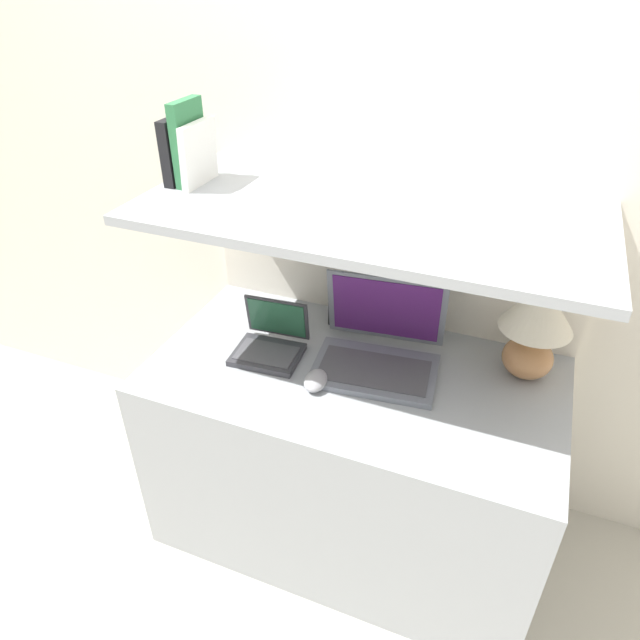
{
  "coord_description": "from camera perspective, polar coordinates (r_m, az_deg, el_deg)",
  "views": [
    {
      "loc": [
        0.43,
        -1.0,
        1.85
      ],
      "look_at": [
        -0.11,
        0.34,
        0.9
      ],
      "focal_mm": 32.0,
      "sensor_mm": 36.0,
      "label": 1
    }
  ],
  "objects": [
    {
      "name": "ground_plane",
      "position": [
        2.15,
        -0.69,
        -26.35
      ],
      "size": [
        12.0,
        12.0,
        0.0
      ],
      "primitive_type": "plane",
      "color": "#B2AD9E"
    },
    {
      "name": "wall_back",
      "position": [
        1.92,
        7.9,
        13.03
      ],
      "size": [
        6.0,
        0.05,
        2.4
      ],
      "color": "silver",
      "rests_on": "ground_plane"
    },
    {
      "name": "desk",
      "position": [
        2.05,
        3.02,
        -13.33
      ],
      "size": [
        1.29,
        0.69,
        0.73
      ],
      "color": "#999EA3",
      "rests_on": "ground_plane"
    },
    {
      "name": "back_riser",
      "position": [
        2.16,
        6.41,
        -2.17
      ],
      "size": [
        1.29,
        0.04,
        1.22
      ],
      "color": "silver",
      "rests_on": "ground_plane"
    },
    {
      "name": "shelf",
      "position": [
        1.61,
        4.82,
        10.56
      ],
      "size": [
        1.29,
        0.62,
        0.03
      ],
      "color": "#999EA3",
      "rests_on": "back_riser"
    },
    {
      "name": "table_lamp",
      "position": [
        1.8,
        20.82,
        -0.17
      ],
      "size": [
        0.22,
        0.22,
        0.33
      ],
      "color": "#B27A4C",
      "rests_on": "desk"
    },
    {
      "name": "laptop_large",
      "position": [
        1.82,
        5.88,
        -2.89
      ],
      "size": [
        0.42,
        0.35,
        0.27
      ],
      "color": "slate",
      "rests_on": "desk"
    },
    {
      "name": "laptop_small",
      "position": [
        1.88,
        -4.99,
        -2.3
      ],
      "size": [
        0.23,
        0.22,
        0.17
      ],
      "color": "#333338",
      "rests_on": "desk"
    },
    {
      "name": "computer_mouse",
      "position": [
        1.74,
        -0.43,
        -6.07
      ],
      "size": [
        0.08,
        0.11,
        0.04
      ],
      "color": "#99999E",
      "rests_on": "desk"
    },
    {
      "name": "router_box",
      "position": [
        1.99,
        2.84,
        1.63
      ],
      "size": [
        0.12,
        0.08,
        0.16
      ],
      "color": "black",
      "rests_on": "desk"
    },
    {
      "name": "book_black",
      "position": [
        1.82,
        -13.99,
        16.19
      ],
      "size": [
        0.03,
        0.15,
        0.19
      ],
      "color": "black",
      "rests_on": "shelf"
    },
    {
      "name": "book_green",
      "position": [
        1.8,
        -13.0,
        16.89
      ],
      "size": [
        0.03,
        0.14,
        0.24
      ],
      "color": "#2D7042",
      "rests_on": "shelf"
    },
    {
      "name": "book_white",
      "position": [
        1.79,
        -12.04,
        15.94
      ],
      "size": [
        0.03,
        0.17,
        0.18
      ],
      "color": "silver",
      "rests_on": "shelf"
    }
  ]
}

